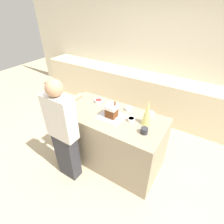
{
  "coord_description": "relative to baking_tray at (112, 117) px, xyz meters",
  "views": [
    {
      "loc": [
        1.16,
        -1.81,
        2.43
      ],
      "look_at": [
        0.02,
        0.0,
        1.0
      ],
      "focal_mm": 28.0,
      "sensor_mm": 36.0,
      "label": 1
    }
  ],
  "objects": [
    {
      "name": "ground_plane",
      "position": [
        -0.03,
        0.04,
        -0.94
      ],
      "size": [
        12.0,
        12.0,
        0.0
      ],
      "primitive_type": "plane",
      "color": "#C6B28E"
    },
    {
      "name": "wall_back",
      "position": [
        -0.03,
        2.1,
        0.36
      ],
      "size": [
        8.0,
        0.05,
        2.6
      ],
      "color": "beige",
      "rests_on": "ground_plane"
    },
    {
      "name": "back_cabinet_block",
      "position": [
        -0.03,
        1.78,
        -0.47
      ],
      "size": [
        6.0,
        0.6,
        0.94
      ],
      "color": "beige",
      "rests_on": "ground_plane"
    },
    {
      "name": "kitchen_island",
      "position": [
        -0.03,
        0.04,
        -0.47
      ],
      "size": [
        1.65,
        0.8,
        0.94
      ],
      "color": "gray",
      "rests_on": "ground_plane"
    },
    {
      "name": "baking_tray",
      "position": [
        0.0,
        0.0,
        0.0
      ],
      "size": [
        0.38,
        0.34,
        0.01
      ],
      "color": "#B2B2BC",
      "rests_on": "kitchen_island"
    },
    {
      "name": "gingerbread_house",
      "position": [
        0.0,
        0.0,
        0.1
      ],
      "size": [
        0.17,
        0.16,
        0.25
      ],
      "color": "brown",
      "rests_on": "baking_tray"
    },
    {
      "name": "decorative_tree",
      "position": [
        0.5,
        0.12,
        0.18
      ],
      "size": [
        0.14,
        0.14,
        0.37
      ],
      "color": "#DBD675",
      "rests_on": "kitchen_island"
    },
    {
      "name": "candy_bowl_beside_tree",
      "position": [
        0.29,
        0.07,
        0.02
      ],
      "size": [
        0.11,
        0.11,
        0.05
      ],
      "color": "white",
      "rests_on": "kitchen_island"
    },
    {
      "name": "candy_bowl_far_left",
      "position": [
        0.12,
        0.3,
        0.02
      ],
      "size": [
        0.11,
        0.11,
        0.04
      ],
      "color": "white",
      "rests_on": "kitchen_island"
    },
    {
      "name": "candy_bowl_far_right",
      "position": [
        -0.42,
        0.25,
        0.02
      ],
      "size": [
        0.14,
        0.14,
        0.04
      ],
      "color": "white",
      "rests_on": "kitchen_island"
    },
    {
      "name": "candy_bowl_near_tray_left",
      "position": [
        0.47,
        0.35,
        0.02
      ],
      "size": [
        0.1,
        0.1,
        0.05
      ],
      "color": "silver",
      "rests_on": "kitchen_island"
    },
    {
      "name": "mug",
      "position": [
        0.55,
        -0.08,
        0.04
      ],
      "size": [
        0.1,
        0.1,
        0.08
      ],
      "color": "#2D2D33",
      "rests_on": "kitchen_island"
    },
    {
      "name": "person",
      "position": [
        -0.43,
        -0.57,
        -0.1
      ],
      "size": [
        0.43,
        0.54,
        1.64
      ],
      "color": "#333338",
      "rests_on": "ground_plane"
    }
  ]
}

